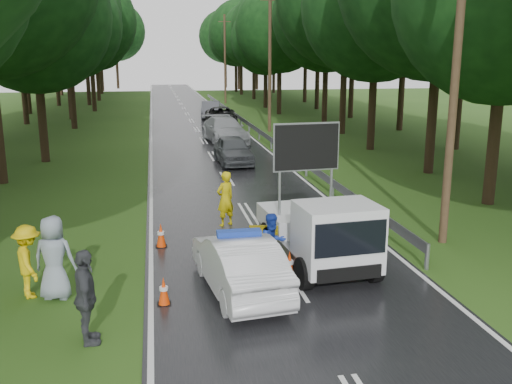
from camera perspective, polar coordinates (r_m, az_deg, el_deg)
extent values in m
plane|color=#274915|center=(14.36, 3.18, -8.66)|extent=(160.00, 160.00, 0.00)
cube|color=black|center=(43.38, -5.97, 6.24)|extent=(7.00, 140.00, 0.02)
cylinder|color=gray|center=(15.46, 16.75, -6.20)|extent=(0.12, 0.12, 0.70)
cube|color=gray|center=(43.74, -1.11, 7.08)|extent=(0.05, 60.00, 0.30)
cylinder|color=#43311F|center=(17.09, 19.36, 11.37)|extent=(0.24, 0.24, 10.00)
cylinder|color=#43311F|center=(41.77, 1.39, 12.90)|extent=(0.24, 0.24, 10.00)
cube|color=#43311F|center=(41.94, 1.42, 18.64)|extent=(1.40, 0.08, 0.08)
cylinder|color=#43311F|center=(67.45, -3.12, 13.09)|extent=(0.24, 0.24, 10.00)
cube|color=#43311F|center=(67.56, -3.17, 16.65)|extent=(1.40, 0.08, 0.08)
imported|color=silver|center=(13.37, -1.69, -7.24)|extent=(1.96, 4.27, 1.36)
cube|color=#1938A5|center=(13.12, -1.72, -4.19)|extent=(1.05, 0.41, 0.14)
cube|color=gray|center=(15.55, 5.60, -4.91)|extent=(2.22, 4.10, 0.24)
cube|color=white|center=(16.28, 4.46, -2.66)|extent=(2.16, 2.42, 0.52)
cube|color=white|center=(13.86, 8.12, -4.44)|extent=(2.01, 1.66, 1.60)
cube|color=black|center=(13.13, 9.47, -4.64)|extent=(1.74, 0.19, 0.80)
cube|color=black|center=(15.48, 5.07, 4.52)|extent=(1.79, 0.27, 1.22)
cylinder|color=black|center=(13.64, 4.84, -8.12)|extent=(0.33, 0.81, 0.79)
cylinder|color=black|center=(14.32, 11.64, -7.30)|extent=(0.33, 0.81, 0.79)
cylinder|color=black|center=(16.33, 1.24, -4.39)|extent=(0.33, 0.81, 0.79)
cylinder|color=black|center=(16.90, 7.08, -3.88)|extent=(0.33, 0.81, 0.79)
cube|color=yellow|center=(15.21, -0.50, -5.38)|extent=(0.07, 0.07, 0.98)
cube|color=yellow|center=(15.20, 1.36, -5.40)|extent=(0.07, 0.07, 0.98)
cube|color=yellow|center=(15.25, 6.92, -5.43)|extent=(0.07, 0.07, 0.98)
cube|color=yellow|center=(15.30, 8.76, -5.43)|extent=(0.07, 0.07, 0.98)
cube|color=#F2CC00|center=(15.07, 4.17, -3.83)|extent=(2.50, 0.59, 0.25)
imported|color=#CFBA0B|center=(18.44, -3.08, -0.69)|extent=(0.79, 0.71, 1.80)
imported|color=#1936A6|center=(14.49, 1.68, -5.15)|extent=(0.93, 0.83, 1.56)
imported|color=yellow|center=(14.02, -21.82, -6.47)|extent=(1.00, 1.26, 1.71)
imported|color=#3A3C41|center=(11.43, -16.65, -10.08)|extent=(0.60, 1.16, 1.89)
imported|color=gray|center=(13.69, -19.54, -6.22)|extent=(1.07, 0.82, 1.95)
imported|color=#3B3F43|center=(29.24, -2.31, 4.21)|extent=(1.82, 4.22, 1.42)
imported|color=gray|center=(36.70, -3.16, 6.22)|extent=(2.85, 5.70, 1.59)
imported|color=black|center=(45.45, -3.54, 7.54)|extent=(2.88, 5.51, 1.48)
imported|color=#43444B|center=(51.36, -4.54, 8.20)|extent=(2.14, 4.65, 1.48)
cube|color=black|center=(13.09, -9.16, -11.02)|extent=(0.31, 0.31, 0.03)
cone|color=#EB3B07|center=(12.96, -9.21, -9.72)|extent=(0.26, 0.26, 0.64)
cube|color=black|center=(14.36, 3.34, -8.59)|extent=(0.35, 0.35, 0.03)
cone|color=#EB3B07|center=(14.23, 3.36, -7.24)|extent=(0.29, 0.29, 0.71)
cube|color=black|center=(18.02, 4.86, -3.99)|extent=(0.32, 0.32, 0.03)
cone|color=#EB3B07|center=(17.92, 4.88, -2.97)|extent=(0.26, 0.26, 0.66)
cube|color=black|center=(16.82, -9.44, -5.41)|extent=(0.34, 0.34, 0.03)
cone|color=#EB3B07|center=(16.71, -9.48, -4.26)|extent=(0.28, 0.28, 0.70)
cube|color=black|center=(19.35, 10.29, -2.93)|extent=(0.32, 0.32, 0.03)
cone|color=#EB3B07|center=(19.26, 10.33, -1.99)|extent=(0.26, 0.26, 0.65)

